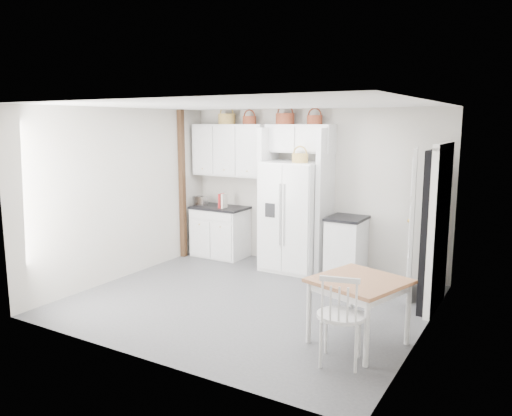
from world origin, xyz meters
The scene contains 27 objects.
floor centered at (0.00, 0.00, 0.00)m, with size 4.50×4.50×0.00m, color #3F3F3F.
ceiling centered at (0.00, 0.00, 2.60)m, with size 4.50×4.50×0.00m, color white.
wall_back centered at (0.00, 2.00, 1.30)m, with size 4.50×4.50×0.00m, color #B0A89B.
wall_left centered at (-2.25, 0.00, 1.30)m, with size 4.00×4.00×0.00m, color #B0A89B.
wall_right centered at (2.25, 0.00, 1.30)m, with size 4.00×4.00×0.00m, color #B0A89B.
refrigerator centered at (-0.15, 1.61, 0.88)m, with size 0.91×0.73×1.77m, color silver.
base_cab_left centered at (-1.64, 1.70, 0.43)m, with size 0.93×0.59×0.87m, color silver.
base_cab_right centered at (0.73, 1.70, 0.45)m, with size 0.51×0.62×0.90m, color silver.
dining_table centered at (1.70, -0.54, 0.36)m, with size 0.87×0.87×0.73m, color brown.
windsor_chair centered at (1.70, -1.06, 0.50)m, with size 0.48×0.44×0.99m, color silver.
counter_left centered at (-1.64, 1.70, 0.89)m, with size 0.97×0.63×0.04m, color black.
counter_right centered at (0.73, 1.70, 0.93)m, with size 0.56×0.66×0.04m, color black.
toaster centered at (-2.01, 1.61, 0.99)m, with size 0.24×0.14×0.17m, color silver.
cookbook_red centered at (-1.55, 1.62, 1.03)m, with size 0.04×0.17×0.25m, color #AE1B1D.
cookbook_cream centered at (-1.49, 1.62, 1.03)m, with size 0.04×0.17×0.25m, color beige.
basket_upper_b centered at (-1.57, 1.83, 2.44)m, with size 0.31×0.31×0.18m, color olive.
basket_upper_c centered at (-1.10, 1.83, 2.42)m, with size 0.24×0.24×0.14m, color maroon.
basket_bridge_a centered at (-0.42, 1.83, 2.44)m, with size 0.32×0.32×0.18m, color maroon.
basket_bridge_b centered at (0.10, 1.83, 2.42)m, with size 0.25×0.25×0.14m, color maroon.
basket_fridge_b centered at (0.01, 1.51, 1.84)m, with size 0.26×0.26×0.14m, color olive.
upper_cabinet centered at (-1.50, 1.83, 1.90)m, with size 1.40×0.34×0.90m, color silver.
bridge_cabinet centered at (-0.15, 1.83, 2.12)m, with size 1.12×0.34×0.45m, color silver.
fridge_panel_left centered at (-0.66, 1.70, 1.15)m, with size 0.08×0.60×2.30m, color silver.
fridge_panel_right centered at (0.36, 1.70, 1.15)m, with size 0.08×0.60×2.30m, color silver.
trim_post centered at (-2.20, 1.35, 1.30)m, with size 0.09×0.09×2.60m, color #302012.
doorway_void centered at (2.16, 1.00, 1.02)m, with size 0.18×0.85×2.05m, color black.
door_slab centered at (1.80, 1.33, 1.02)m, with size 0.80×0.04×2.05m, color white.
Camera 1 is at (3.34, -5.51, 2.37)m, focal length 35.00 mm.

